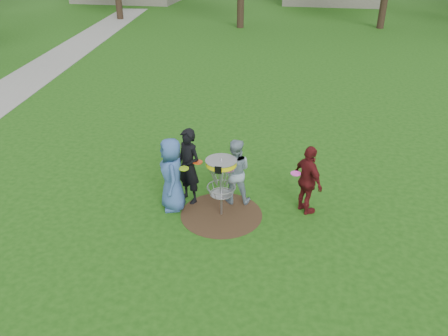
% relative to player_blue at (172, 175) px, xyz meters
% --- Properties ---
extents(ground, '(100.00, 100.00, 0.00)m').
position_rel_player_blue_xyz_m(ground, '(1.11, -0.07, -0.84)').
color(ground, '#19470F').
rests_on(ground, ground).
extents(dirt_patch, '(1.80, 1.80, 0.01)m').
position_rel_player_blue_xyz_m(dirt_patch, '(1.11, -0.07, -0.84)').
color(dirt_patch, '#47331E').
rests_on(dirt_patch, ground).
extents(concrete_path, '(7.75, 39.92, 0.02)m').
position_rel_player_blue_xyz_m(concrete_path, '(-8.89, 7.93, -0.83)').
color(concrete_path, '#9E9E99').
rests_on(concrete_path, ground).
extents(player_blue, '(0.81, 0.97, 1.69)m').
position_rel_player_blue_xyz_m(player_blue, '(0.00, 0.00, 0.00)').
color(player_blue, '#375997').
rests_on(player_blue, ground).
extents(player_black, '(0.77, 0.70, 1.77)m').
position_rel_player_blue_xyz_m(player_black, '(0.27, 0.36, 0.04)').
color(player_black, black).
rests_on(player_black, ground).
extents(player_grey, '(0.82, 0.67, 1.54)m').
position_rel_player_blue_xyz_m(player_grey, '(1.29, 0.53, -0.07)').
color(player_grey, '#7C93A0').
rests_on(player_grey, ground).
extents(player_maroon, '(0.86, 0.98, 1.58)m').
position_rel_player_blue_xyz_m(player_maroon, '(2.91, 0.40, -0.05)').
color(player_maroon, '#591417').
rests_on(player_maroon, ground).
extents(disc_on_grass, '(0.22, 0.22, 0.02)m').
position_rel_player_blue_xyz_m(disc_on_grass, '(-0.02, -0.03, -0.83)').
color(disc_on_grass, white).
rests_on(disc_on_grass, ground).
extents(disc_golf_basket, '(0.66, 0.67, 1.38)m').
position_rel_player_blue_xyz_m(disc_golf_basket, '(1.11, -0.07, 0.18)').
color(disc_golf_basket, '#9EA0A5').
rests_on(disc_golf_basket, ground).
extents(held_discs, '(2.58, 0.57, 0.16)m').
position_rel_player_blue_xyz_m(held_discs, '(1.16, 0.20, 0.17)').
color(held_discs, '#9BDA18').
rests_on(held_discs, ground).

